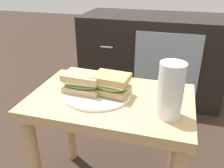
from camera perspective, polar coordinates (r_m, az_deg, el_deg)
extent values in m
cube|color=tan|center=(0.84, -0.28, -4.13)|extent=(0.56, 0.36, 0.04)
cylinder|color=tan|center=(0.96, -17.79, -18.11)|extent=(0.04, 0.04, 0.43)
cylinder|color=tan|center=(1.15, -10.12, -8.85)|extent=(0.04, 0.04, 0.43)
cylinder|color=tan|center=(1.06, 15.16, -12.80)|extent=(0.04, 0.04, 0.43)
cube|color=black|center=(1.75, 9.35, 6.48)|extent=(0.96, 0.44, 0.58)
cube|color=#8C9EA8|center=(1.53, 12.75, 3.71)|extent=(0.40, 0.01, 0.44)
cylinder|color=silver|center=(1.55, -1.28, 8.79)|extent=(0.08, 0.01, 0.01)
cylinder|color=silver|center=(1.63, -1.20, 1.36)|extent=(0.08, 0.01, 0.01)
cylinder|color=silver|center=(0.85, -3.54, -2.13)|extent=(0.25, 0.25, 0.01)
cube|color=tan|center=(0.85, -6.78, -0.84)|extent=(0.13, 0.09, 0.02)
ellipsoid|color=#608C42|center=(0.84, -6.85, 0.32)|extent=(0.15, 0.10, 0.02)
cube|color=beige|center=(0.84, -6.89, 0.99)|extent=(0.12, 0.08, 0.01)
cube|color=tan|center=(0.83, -6.94, 1.87)|extent=(0.14, 0.09, 0.02)
cube|color=tan|center=(0.83, -0.26, -1.31)|extent=(0.13, 0.10, 0.02)
ellipsoid|color=#8CB260|center=(0.82, -0.26, -0.13)|extent=(0.14, 0.11, 0.02)
cube|color=beige|center=(0.81, -0.26, 0.57)|extent=(0.12, 0.09, 0.01)
cube|color=tan|center=(0.81, -0.26, 1.47)|extent=(0.13, 0.10, 0.02)
cylinder|color=silver|center=(0.71, 13.74, -1.53)|extent=(0.08, 0.08, 0.17)
cylinder|color=orange|center=(0.71, 13.60, -2.69)|extent=(0.07, 0.07, 0.13)
cylinder|color=white|center=(0.68, 14.21, 2.50)|extent=(0.07, 0.07, 0.01)
cylinder|color=#332D28|center=(0.87, 13.42, -2.32)|extent=(0.09, 0.09, 0.01)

